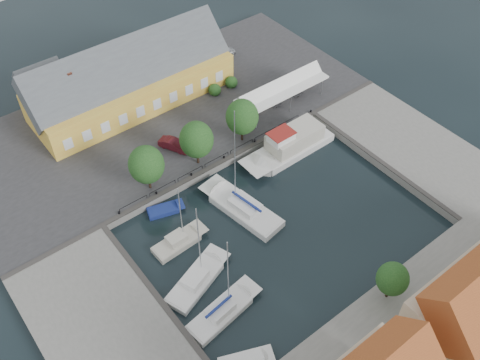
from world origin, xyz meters
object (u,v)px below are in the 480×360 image
at_px(west_boat_b, 179,242).
at_px(west_boat_c, 197,281).
at_px(warehouse, 125,81).
at_px(tent_canopy, 282,89).
at_px(car_silver, 223,53).
at_px(center_sailboat, 242,209).
at_px(west_boat_d, 223,312).
at_px(car_red, 174,144).
at_px(launch_nw, 165,210).
at_px(trawler, 290,146).

xyz_separation_m(west_boat_b, west_boat_c, (-1.24, -5.34, 0.00)).
height_order(warehouse, west_boat_c, west_boat_c).
height_order(tent_canopy, west_boat_b, west_boat_b).
xyz_separation_m(tent_canopy, car_silver, (0.67, 14.64, -1.98)).
relative_size(center_sailboat, west_boat_b, 1.62).
bearing_deg(warehouse, west_boat_d, -104.91).
bearing_deg(car_red, west_boat_b, -148.12).
bearing_deg(car_red, tent_canopy, -32.02).
relative_size(warehouse, west_boat_b, 3.09).
xyz_separation_m(center_sailboat, west_boat_c, (-9.81, -4.85, -0.10)).
height_order(center_sailboat, west_boat_d, center_sailboat).
bearing_deg(tent_canopy, launch_nw, -165.61).
xyz_separation_m(car_red, west_boat_d, (-8.96, -22.52, -1.41)).
bearing_deg(car_red, center_sailboat, -112.74).
bearing_deg(west_boat_b, tent_canopy, 24.15).
relative_size(tent_canopy, west_boat_c, 1.21).
height_order(west_boat_b, west_boat_d, west_boat_d).
relative_size(west_boat_c, west_boat_d, 1.00).
distance_m(west_boat_b, west_boat_c, 5.48).
bearing_deg(center_sailboat, warehouse, 91.37).
bearing_deg(launch_nw, car_red, 50.09).
distance_m(west_boat_b, west_boat_d, 10.04).
xyz_separation_m(car_red, trawler, (12.16, -8.82, -0.67)).
distance_m(car_silver, car_red, 21.93).
distance_m(car_silver, west_boat_c, 40.78).
bearing_deg(car_silver, trawler, 164.69).
bearing_deg(car_silver, warehouse, 91.21).
relative_size(west_boat_b, west_boat_d, 0.80).
relative_size(warehouse, trawler, 2.10).
distance_m(car_silver, launch_nw, 31.56).
relative_size(tent_canopy, car_silver, 3.39).
distance_m(tent_canopy, car_silver, 14.79).
height_order(car_silver, car_red, car_silver).
height_order(tent_canopy, trawler, trawler).
bearing_deg(west_boat_b, warehouse, 72.25).
distance_m(center_sailboat, launch_nw, 9.09).
distance_m(trawler, west_boat_d, 25.18).
distance_m(warehouse, car_silver, 17.50).
height_order(car_silver, launch_nw, car_silver).
bearing_deg(trawler, west_boat_c, -156.68).
height_order(trawler, launch_nw, trawler).
height_order(car_red, west_boat_b, west_boat_b).
xyz_separation_m(center_sailboat, launch_nw, (-7.20, 5.54, -0.27)).
bearing_deg(car_silver, center_sailboat, 146.08).
bearing_deg(center_sailboat, tent_canopy, 35.71).
relative_size(center_sailboat, west_boat_c, 1.30).
relative_size(west_boat_d, launch_nw, 2.47).
bearing_deg(west_boat_d, car_silver, 53.30).
xyz_separation_m(warehouse, tent_canopy, (16.60, -13.86, -0.74)).
distance_m(tent_canopy, launch_nw, 24.20).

